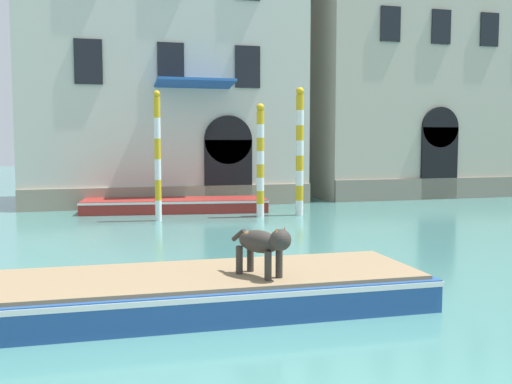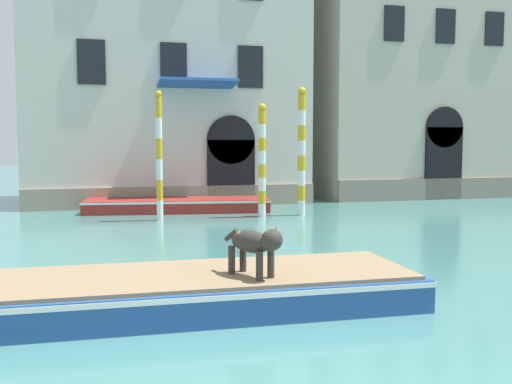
% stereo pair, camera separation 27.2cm
% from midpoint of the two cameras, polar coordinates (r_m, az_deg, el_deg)
% --- Properties ---
extents(palazzo_left, '(11.69, 7.40, 12.38)m').
position_cam_midpoint_polar(palazzo_left, '(27.27, -8.36, 12.28)').
color(palazzo_left, beige).
rests_on(palazzo_left, ground_plane).
extents(boat_foreground, '(8.62, 2.56, 0.58)m').
position_cam_midpoint_polar(boat_foreground, '(9.76, -8.82, -9.38)').
color(boat_foreground, '#234C8C').
rests_on(boat_foreground, ground_plane).
extents(dog_on_deck, '(0.75, 1.11, 0.82)m').
position_cam_midpoint_polar(dog_on_deck, '(9.37, 0.73, -4.88)').
color(dog_on_deck, '#332D28').
rests_on(dog_on_deck, boat_foreground).
extents(boat_moored_near_palazzo, '(7.06, 2.83, 0.48)m').
position_cam_midpoint_polar(boat_moored_near_palazzo, '(22.75, -7.15, -1.21)').
color(boat_moored_near_palazzo, maroon).
rests_on(boat_moored_near_palazzo, ground_plane).
extents(mooring_pole_0, '(0.28, 0.28, 3.96)m').
position_cam_midpoint_polar(mooring_pole_0, '(20.87, 0.95, 3.07)').
color(mooring_pole_0, white).
rests_on(mooring_pole_0, ground_plane).
extents(mooring_pole_2, '(0.22, 0.22, 4.32)m').
position_cam_midpoint_polar(mooring_pole_2, '(20.17, -8.83, 3.45)').
color(mooring_pole_2, white).
rests_on(mooring_pole_2, ground_plane).
extents(mooring_pole_3, '(0.29, 0.29, 4.55)m').
position_cam_midpoint_polar(mooring_pole_3, '(21.37, 4.73, 3.90)').
color(mooring_pole_3, white).
rests_on(mooring_pole_3, ground_plane).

